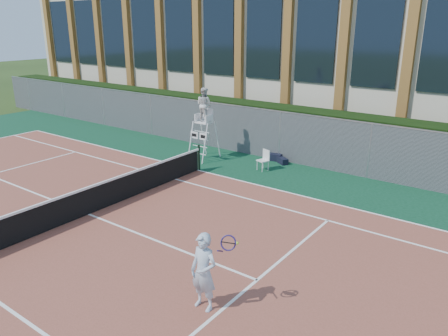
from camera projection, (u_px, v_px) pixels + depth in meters
The scene contains 12 objects.
ground at pixel (89, 215), 14.03m from camera, with size 120.00×120.00×0.00m, color #233814.
apron at pixel (113, 205), 14.80m from camera, with size 36.00×20.00×0.01m, color #0B331C.
tennis_court at pixel (89, 214), 14.03m from camera, with size 23.77×10.97×0.02m, color brown.
tennis_net at pixel (87, 200), 13.86m from camera, with size 0.10×11.30×1.10m.
fence at pixel (242, 130), 20.41m from camera, with size 40.00×0.06×2.20m, color #595E60, non-canonical shape.
hedge at pixel (256, 126), 21.33m from camera, with size 40.00×1.40×2.20m, color black.
building at pixel (327, 53), 26.44m from camera, with size 45.00×10.60×8.22m.
umpire_chair at pixel (204, 107), 19.14m from camera, with size 0.91×1.40×3.26m.
plastic_chair at pixel (264, 158), 18.15m from camera, with size 0.51×0.51×0.87m.
sports_bag_near at pixel (273, 157), 19.52m from camera, with size 0.73×0.29×0.31m, color black.
sports_bag_far at pixel (282, 160), 19.13m from camera, with size 0.65×0.28×0.26m, color black.
tennis_player at pixel (204, 272), 9.16m from camera, with size 0.97×0.66×1.76m.
Camera 1 is at (11.12, -7.75, 5.87)m, focal length 35.00 mm.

